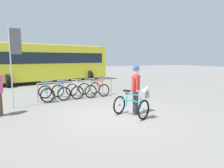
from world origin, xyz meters
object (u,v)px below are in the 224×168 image
at_px(racked_bike_lime, 87,89).
at_px(featured_bicycle, 134,103).
at_px(racked_bike_white, 75,90).
at_px(bus_distant, 47,61).
at_px(person_with_featured_bike, 136,88).
at_px(racked_bike_teal, 46,93).
at_px(racked_bike_red, 99,88).
at_px(racked_bike_blue, 61,92).
at_px(banner_flag, 14,52).

bearing_deg(racked_bike_lime, featured_bicycle, -86.74).
distance_m(racked_bike_white, bus_distant, 7.49).
distance_m(featured_bicycle, person_with_featured_bike, 0.61).
height_order(racked_bike_teal, racked_bike_red, same).
xyz_separation_m(racked_bike_blue, racked_bike_lime, (1.39, 0.12, 0.00)).
distance_m(person_with_featured_bike, bus_distant, 11.45).
xyz_separation_m(racked_bike_red, bus_distant, (-1.74, 7.23, 1.37)).
distance_m(racked_bike_teal, person_with_featured_bike, 4.66).
distance_m(racked_bike_white, featured_bicycle, 4.37).
distance_m(racked_bike_blue, bus_distant, 7.55).
relative_size(racked_bike_blue, racked_bike_lime, 1.05).
xyz_separation_m(racked_bike_white, person_with_featured_bike, (1.19, -3.96, 0.58)).
bearing_deg(bus_distant, racked_bike_blue, -92.69).
bearing_deg(racked_bike_red, person_with_featured_bike, -92.85).
bearing_deg(racked_bike_red, racked_bike_white, -174.98).
distance_m(racked_bike_teal, racked_bike_white, 1.40).
height_order(racked_bike_white, racked_bike_lime, same).
bearing_deg(racked_bike_red, racked_bike_teal, -174.98).
relative_size(featured_bicycle, bus_distant, 0.12).
relative_size(racked_bike_white, banner_flag, 0.35).
bearing_deg(person_with_featured_bike, racked_bike_blue, 115.85).
height_order(racked_bike_white, bus_distant, bus_distant).
relative_size(racked_bike_red, person_with_featured_bike, 0.67).
xyz_separation_m(racked_bike_blue, racked_bike_red, (2.09, 0.18, 0.00)).
height_order(racked_bike_red, banner_flag, banner_flag).
bearing_deg(featured_bicycle, racked_bike_lime, 93.26).
height_order(racked_bike_lime, bus_distant, bus_distant).
height_order(racked_bike_white, person_with_featured_bike, person_with_featured_bike).
xyz_separation_m(racked_bike_lime, featured_bicycle, (0.25, -4.32, 0.12)).
bearing_deg(featured_bicycle, banner_flag, 138.99).
relative_size(racked_bike_blue, bus_distant, 0.11).
bearing_deg(bus_distant, racked_bike_teal, -97.97).
xyz_separation_m(person_with_featured_bike, banner_flag, (-3.85, 2.83, 1.28)).
bearing_deg(banner_flag, bus_distant, 74.77).
distance_m(racked_bike_red, person_with_featured_bike, 4.13).
height_order(racked_bike_teal, racked_bike_white, same).
xyz_separation_m(racked_bike_blue, bus_distant, (0.35, 7.42, 1.37)).
xyz_separation_m(racked_bike_blue, featured_bicycle, (1.64, -4.20, 0.12)).
relative_size(racked_bike_blue, banner_flag, 0.37).
distance_m(racked_bike_red, bus_distant, 7.56).
bearing_deg(person_with_featured_bike, racked_bike_lime, 97.01).
bearing_deg(featured_bicycle, racked_bike_white, 102.48).
xyz_separation_m(racked_bike_lime, banner_flag, (-3.36, -1.19, 1.86)).
bearing_deg(featured_bicycle, person_with_featured_bike, 50.60).
xyz_separation_m(racked_bike_teal, racked_bike_white, (1.39, 0.12, 0.00)).
bearing_deg(banner_flag, person_with_featured_bike, -36.31).
height_order(racked_bike_lime, banner_flag, banner_flag).
bearing_deg(racked_bike_white, racked_bike_lime, 5.02).
relative_size(racked_bike_blue, featured_bicycle, 0.94).
xyz_separation_m(racked_bike_blue, racked_bike_white, (0.70, 0.06, 0.00)).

